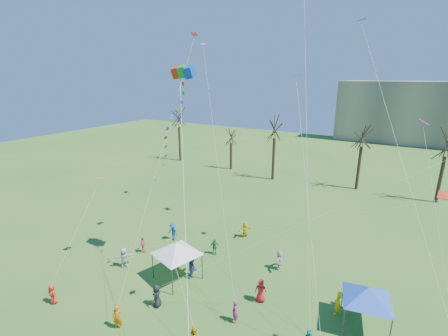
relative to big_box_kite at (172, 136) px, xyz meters
The scene contains 6 objects.
bare_tree_row 30.94m from the big_box_kite, 74.90° to the left, with size 70.63×7.86×10.69m.
big_box_kite is the anchor object (origin of this frame).
canopy_tent_white 9.11m from the big_box_kite, 70.64° to the right, with size 4.27×4.27×3.35m.
canopy_tent_blue 17.00m from the big_box_kite, ahead, with size 4.07×4.07×3.11m.
festival_crowd 12.21m from the big_box_kite, ahead, with size 26.50×17.10×1.85m.
small_kites_aloft 7.93m from the big_box_kite, 29.06° to the left, with size 29.99×18.23×31.31m.
Camera 1 is at (8.16, -10.19, 16.20)m, focal length 25.00 mm.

